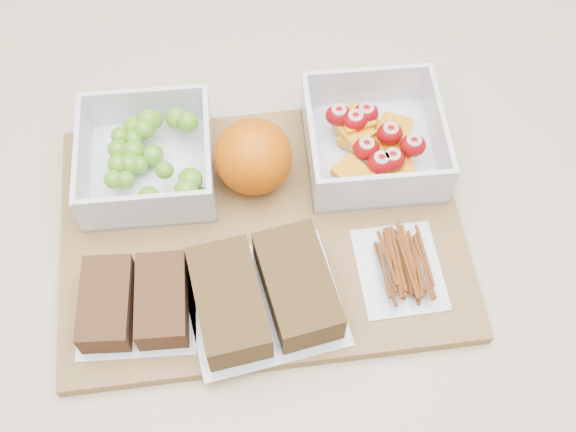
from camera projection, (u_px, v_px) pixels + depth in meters
name	position (u px, v px, depth m)	size (l,w,h in m)	color
ground	(284.00, 422.00, 1.57)	(4.00, 4.00, 0.00)	gray
counter	(283.00, 354.00, 1.17)	(1.20, 0.90, 0.90)	beige
cutting_board	(262.00, 231.00, 0.77)	(0.42, 0.30, 0.02)	olive
grape_container	(149.00, 157.00, 0.77)	(0.14, 0.14, 0.06)	silver
fruit_container	(373.00, 141.00, 0.78)	(0.14, 0.14, 0.06)	silver
orange	(253.00, 157.00, 0.75)	(0.08, 0.08, 0.08)	#CF5704
sandwich_bag_left	(135.00, 302.00, 0.70)	(0.12, 0.10, 0.04)	silver
sandwich_bag_center	(263.00, 294.00, 0.70)	(0.17, 0.15, 0.05)	silver
pretzel_bag	(401.00, 265.00, 0.72)	(0.09, 0.11, 0.02)	silver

